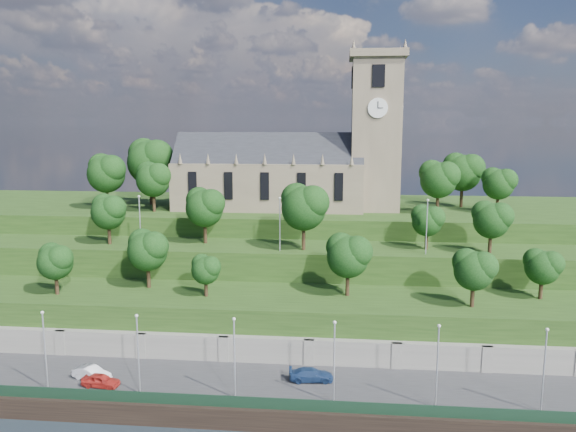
# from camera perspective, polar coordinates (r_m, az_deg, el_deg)

# --- Properties ---
(ground) EXTENTS (320.00, 320.00, 0.00)m
(ground) POSITION_cam_1_polar(r_m,az_deg,el_deg) (58.80, -3.79, -20.90)
(ground) COLOR black
(ground) RESTS_ON ground
(promenade) EXTENTS (160.00, 12.00, 2.00)m
(promenade) POSITION_cam_1_polar(r_m,az_deg,el_deg) (63.52, -2.89, -17.41)
(promenade) COLOR #2D2D30
(promenade) RESTS_ON ground
(quay_wall) EXTENTS (160.00, 0.50, 2.20)m
(quay_wall) POSITION_cam_1_polar(r_m,az_deg,el_deg) (58.21, -3.81, -19.99)
(quay_wall) COLOR black
(quay_wall) RESTS_ON ground
(fence) EXTENTS (160.00, 0.10, 1.20)m
(fence) POSITION_cam_1_polar(r_m,az_deg,el_deg) (58.05, -3.72, -18.39)
(fence) COLOR #163120
(fence) RESTS_ON promenade
(retaining_wall) EXTENTS (160.00, 2.10, 5.00)m
(retaining_wall) POSITION_cam_1_polar(r_m,az_deg,el_deg) (68.23, -2.15, -14.03)
(retaining_wall) COLOR slate
(retaining_wall) RESTS_ON ground
(embankment_lower) EXTENTS (160.00, 12.00, 8.00)m
(embankment_lower) POSITION_cam_1_polar(r_m,az_deg,el_deg) (73.21, -1.52, -11.08)
(embankment_lower) COLOR #1F3A13
(embankment_lower) RESTS_ON ground
(embankment_upper) EXTENTS (160.00, 10.00, 12.00)m
(embankment_upper) POSITION_cam_1_polar(r_m,az_deg,el_deg) (82.94, -0.59, -7.13)
(embankment_upper) COLOR #1F3A13
(embankment_upper) RESTS_ON ground
(hilltop) EXTENTS (160.00, 32.00, 15.00)m
(hilltop) POSITION_cam_1_polar(r_m,az_deg,el_deg) (102.81, 0.65, -2.99)
(hilltop) COLOR #1F3A13
(hilltop) RESTS_ON ground
(church) EXTENTS (38.60, 12.35, 27.60)m
(church) POSITION_cam_1_polar(r_m,az_deg,el_deg) (96.58, 0.94, 5.21)
(church) COLOR #6B5D4B
(church) RESTS_ON hilltop
(trees_lower) EXTENTS (65.73, 8.97, 8.00)m
(trees_lower) POSITION_cam_1_polar(r_m,az_deg,el_deg) (70.64, 0.09, -4.30)
(trees_lower) COLOR black
(trees_lower) RESTS_ON embankment_lower
(trees_upper) EXTENTS (59.64, 8.93, 9.39)m
(trees_upper) POSITION_cam_1_polar(r_m,az_deg,el_deg) (79.41, -0.08, 0.67)
(trees_upper) COLOR black
(trees_upper) RESTS_ON embankment_upper
(trees_hilltop) EXTENTS (71.79, 15.98, 11.94)m
(trees_hilltop) POSITION_cam_1_polar(r_m,az_deg,el_deg) (96.67, -2.82, 4.75)
(trees_hilltop) COLOR black
(trees_hilltop) RESTS_ON hilltop
(lamp_posts_promenade) EXTENTS (60.36, 0.36, 8.60)m
(lamp_posts_promenade) POSITION_cam_1_polar(r_m,az_deg,el_deg) (58.21, -5.46, -13.62)
(lamp_posts_promenade) COLOR #B2B2B7
(lamp_posts_promenade) RESTS_ON promenade
(lamp_posts_upper) EXTENTS (40.36, 0.36, 7.61)m
(lamp_posts_upper) POSITION_cam_1_polar(r_m,az_deg,el_deg) (77.64, -0.84, -0.39)
(lamp_posts_upper) COLOR #B2B2B7
(lamp_posts_upper) RESTS_ON embankment_upper
(car_left) EXTENTS (4.20, 2.03, 1.38)m
(car_left) POSITION_cam_1_polar(r_m,az_deg,el_deg) (65.12, -18.48, -15.56)
(car_left) COLOR #AD231C
(car_left) RESTS_ON promenade
(car_middle) EXTENTS (4.70, 2.93, 1.46)m
(car_middle) POSITION_cam_1_polar(r_m,az_deg,el_deg) (66.94, -19.31, -14.85)
(car_middle) COLOR silver
(car_middle) RESTS_ON promenade
(car_right) EXTENTS (4.97, 2.42, 1.39)m
(car_right) POSITION_cam_1_polar(r_m,az_deg,el_deg) (63.28, 2.36, -15.80)
(car_right) COLOR navy
(car_right) RESTS_ON promenade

